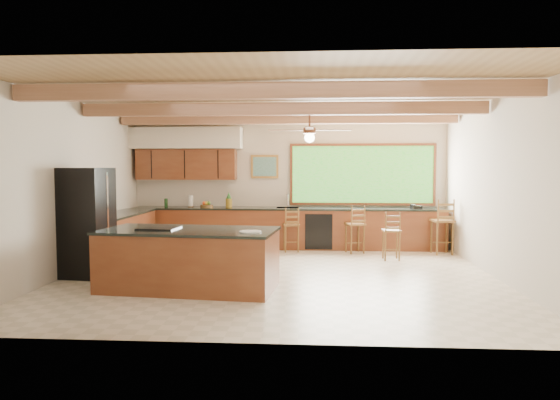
{
  "coord_description": "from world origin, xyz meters",
  "views": [
    {
      "loc": [
        0.54,
        -8.32,
        1.85
      ],
      "look_at": [
        -0.04,
        0.8,
        1.24
      ],
      "focal_mm": 32.0,
      "sensor_mm": 36.0,
      "label": 1
    }
  ],
  "objects": [
    {
      "name": "refrigerator",
      "position": [
        -3.22,
        -0.23,
        0.91
      ],
      "size": [
        0.78,
        0.76,
        1.83
      ],
      "rotation": [
        0.0,
        0.0,
        -0.1
      ],
      "color": "black",
      "rests_on": "ground"
    },
    {
      "name": "bar_stool_a",
      "position": [
        0.1,
        2.4,
        0.58
      ],
      "size": [
        0.4,
        0.4,
        0.97
      ],
      "rotation": [
        0.0,
        0.0,
        0.15
      ],
      "color": "brown",
      "rests_on": "ground"
    },
    {
      "name": "bar_stool_d",
      "position": [
        3.3,
        2.28,
        0.7
      ],
      "size": [
        0.47,
        0.47,
        1.17
      ],
      "rotation": [
        0.0,
        0.0,
        0.13
      ],
      "color": "brown",
      "rests_on": "ground"
    },
    {
      "name": "island",
      "position": [
        -1.3,
        -0.98,
        0.46
      ],
      "size": [
        2.71,
        1.48,
        0.93
      ],
      "rotation": [
        0.0,
        0.0,
        -0.1
      ],
      "color": "brown",
      "rests_on": "ground"
    },
    {
      "name": "counter_run",
      "position": [
        -0.82,
        2.52,
        0.46
      ],
      "size": [
        7.12,
        3.1,
        1.27
      ],
      "color": "brown",
      "rests_on": "ground"
    },
    {
      "name": "bar_stool_b",
      "position": [
        2.12,
        1.55,
        0.57
      ],
      "size": [
        0.35,
        0.35,
        0.97
      ],
      "rotation": [
        0.0,
        0.0,
        0.02
      ],
      "color": "brown",
      "rests_on": "ground"
    },
    {
      "name": "room_shell",
      "position": [
        -0.17,
        0.65,
        2.21
      ],
      "size": [
        7.27,
        6.54,
        3.02
      ],
      "color": "beige",
      "rests_on": "ground"
    },
    {
      "name": "ground",
      "position": [
        0.0,
        0.0,
        0.0
      ],
      "size": [
        7.2,
        7.2,
        0.0
      ],
      "primitive_type": "plane",
      "color": "beige",
      "rests_on": "ground"
    },
    {
      "name": "bar_stool_c",
      "position": [
        1.47,
        2.31,
        0.61
      ],
      "size": [
        0.47,
        0.47,
        1.03
      ],
      "rotation": [
        0.0,
        0.0,
        0.32
      ],
      "color": "brown",
      "rests_on": "ground"
    }
  ]
}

